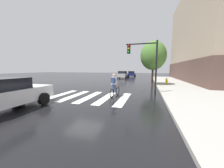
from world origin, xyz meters
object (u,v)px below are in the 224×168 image
object	(u,v)px
sedan_mid	(123,74)
street_tree_near	(153,56)
sedan_near	(1,95)
traffic_light_near	(145,58)
sedan_far	(132,74)
cyclist	(114,85)
fire_hydrant	(167,81)

from	to	relation	value
sedan_mid	street_tree_near	distance (m)	13.15
sedan_near	traffic_light_near	xyz separation A→B (m)	(6.33, 6.31, 2.04)
sedan_far	traffic_light_near	world-z (taller)	traffic_light_near
sedan_near	cyclist	bearing A→B (deg)	47.11
sedan_far	street_tree_near	world-z (taller)	street_tree_near
cyclist	traffic_light_near	xyz separation A→B (m)	(2.09, 1.74, 2.02)
sedan_far	cyclist	bearing A→B (deg)	-85.71
sedan_mid	sedan_far	bearing A→B (deg)	79.11
sedan_near	street_tree_near	world-z (taller)	street_tree_near
cyclist	street_tree_near	xyz separation A→B (m)	(2.87, 7.34, 2.78)
cyclist	traffic_light_near	size ratio (longest dim) A/B	0.40
sedan_mid	fire_hydrant	xyz separation A→B (m)	(7.66, -10.90, -0.29)
sedan_near	cyclist	xyz separation A→B (m)	(4.25, 4.57, 0.02)
sedan_mid	fire_hydrant	size ratio (longest dim) A/B	5.97
street_tree_near	sedan_near	bearing A→B (deg)	-120.86
sedan_mid	fire_hydrant	bearing A→B (deg)	-54.93
fire_hydrant	sedan_far	bearing A→B (deg)	110.46
street_tree_near	fire_hydrant	bearing A→B (deg)	15.58
sedan_near	cyclist	size ratio (longest dim) A/B	2.73
sedan_near	street_tree_near	xyz separation A→B (m)	(7.12, 11.91, 2.80)
sedan_far	traffic_light_near	size ratio (longest dim) A/B	1.04
sedan_far	fire_hydrant	world-z (taller)	sedan_far
traffic_light_near	street_tree_near	distance (m)	5.71
sedan_mid	sedan_far	world-z (taller)	sedan_mid
sedan_near	street_tree_near	bearing A→B (deg)	59.14
sedan_mid	cyclist	size ratio (longest dim) A/B	2.74
sedan_near	street_tree_near	distance (m)	14.16
sedan_near	traffic_light_near	world-z (taller)	traffic_light_near
traffic_light_near	street_tree_near	xyz separation A→B (m)	(0.79, 5.61, 0.76)
sedan_near	cyclist	world-z (taller)	cyclist
sedan_near	sedan_mid	bearing A→B (deg)	87.18
cyclist	street_tree_near	size ratio (longest dim) A/B	0.32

